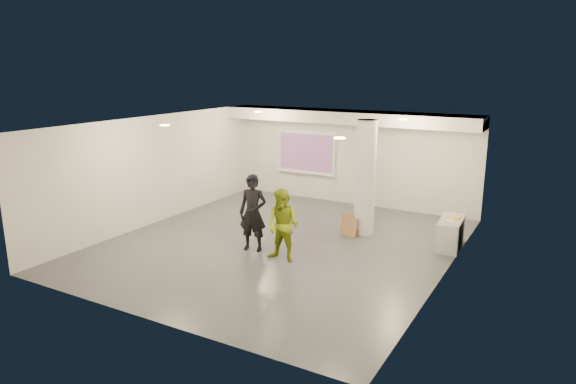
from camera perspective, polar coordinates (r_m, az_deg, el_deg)
The scene contains 20 objects.
floor at distance 12.82m, azimuth -0.88°, elevation -5.81°, with size 8.00×9.00×0.01m, color #3A3C42.
ceiling at distance 12.15m, azimuth -0.94°, elevation 7.65°, with size 8.00×9.00×0.01m, color silver.
wall_back at distance 16.36m, azimuth 7.10°, elevation 3.84°, with size 8.00×0.01×3.00m, color silver.
wall_front at distance 8.96m, azimuth -15.68°, elevation -4.98°, with size 8.00×0.01×3.00m, color silver.
wall_left at distance 14.78m, azimuth -14.42°, elevation 2.44°, with size 0.01×9.00×3.00m, color silver.
wall_right at distance 10.99m, azimuth 17.40°, elevation -1.62°, with size 0.01×9.00×3.00m, color silver.
soffit_band at distance 15.68m, azimuth 6.46°, elevation 8.30°, with size 8.00×1.10×0.36m, color silver.
downlight_nw at distance 15.41m, azimuth -3.32°, elevation 8.87°, with size 0.22×0.22×0.02m, color #E7E27E.
downlight_ne at distance 13.56m, azimuth 12.68°, elevation 7.88°, with size 0.22×0.22×0.02m, color #E7E27E.
downlight_sw at distance 12.26m, azimuth -13.55°, elevation 7.23°, with size 0.22×0.22×0.02m, color #E7E27E.
downlight_se at distance 9.82m, azimuth 5.76°, elevation 5.99°, with size 0.22×0.22×0.02m, color #E7E27E.
column at distance 13.35m, azimuth 8.59°, elevation 1.54°, with size 0.52×0.52×3.00m, color silver.
projection_screen at distance 16.98m, azimuth 2.04°, elevation 4.40°, with size 2.10×0.13×1.42m.
credenza at distance 13.09m, azimuth 17.60°, elevation -4.39°, with size 0.51×1.23×0.72m, color #9EA0A3.
papers_stack at distance 12.85m, azimuth 17.73°, elevation -3.04°, with size 0.22×0.28×0.02m, color silver.
postit_pad at distance 13.05m, azimuth 17.99°, elevation -2.76°, with size 0.22×0.30×0.03m, color yellow.
cardboard_back at distance 13.57m, azimuth 6.98°, elevation -3.57°, with size 0.51×0.05×0.55m, color olive.
cardboard_front at distance 13.45m, azimuth 6.83°, elevation -3.83°, with size 0.46×0.05×0.51m, color olive.
woman at distance 12.19m, azimuth -3.92°, elevation -2.33°, with size 0.67×0.44×1.85m, color black.
man at distance 11.52m, azimuth -0.57°, elevation -3.75°, with size 0.81×0.63×1.66m, color olive.
Camera 1 is at (6.11, -10.41, 4.31)m, focal length 32.00 mm.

